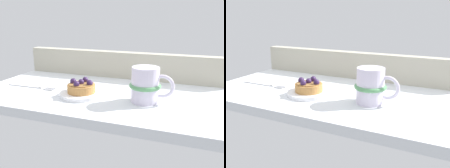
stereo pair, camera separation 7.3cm
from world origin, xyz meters
The scene contains 6 objects.
ground_plane centered at (0.00, 0.00, -1.39)cm, with size 80.34×43.11×2.78cm, color silver.
window_rail_back centered at (0.00, 19.49, 4.98)cm, with size 78.73×4.14×9.96cm, color #B2AD99.
dessert_plate centered at (-4.68, -6.15, 0.54)cm, with size 13.24×13.24×1.15cm.
raspberry_tart centered at (-4.68, -6.17, 2.73)cm, with size 8.47×8.47×4.19cm.
coffee_mug centered at (14.83, -4.76, 4.99)cm, with size 12.64×8.96×10.06cm.
dessert_fork centered at (-24.58, -4.12, 0.30)cm, with size 18.21×2.46×0.60cm.
Camera 2 is at (35.96, -68.64, 24.58)cm, focal length 40.50 mm.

